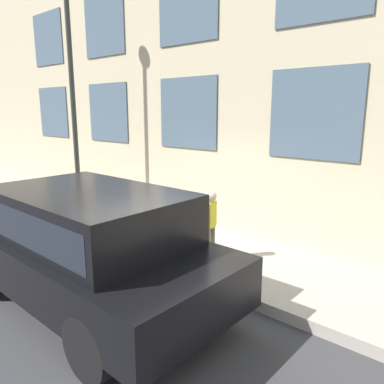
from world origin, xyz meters
TOP-DOWN VIEW (x-y plane):
  - ground_plane at (0.00, 0.00)m, footprint 80.00×80.00m
  - sidewalk at (1.16, 0.00)m, footprint 2.31×60.00m
  - building_facade at (2.46, 0.00)m, footprint 0.33×40.00m
  - fire_hydrant at (0.46, 0.20)m, footprint 0.32×0.44m
  - person at (0.70, -0.46)m, footprint 0.31×0.21m
  - parked_truck_black_near at (-1.43, 0.10)m, footprint 2.07×4.65m
  - street_lamp at (0.83, 3.96)m, footprint 0.36×0.36m

SIDE VIEW (x-z plane):
  - ground_plane at x=0.00m, z-range 0.00..0.00m
  - sidewalk at x=1.16m, z-range 0.00..0.18m
  - fire_hydrant at x=0.46m, z-range 0.18..0.93m
  - person at x=0.70m, z-range 0.31..1.59m
  - parked_truck_black_near at x=-1.43m, z-range 0.13..1.87m
  - street_lamp at x=0.83m, z-range 0.87..6.79m
  - building_facade at x=2.46m, z-range 0.01..9.31m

